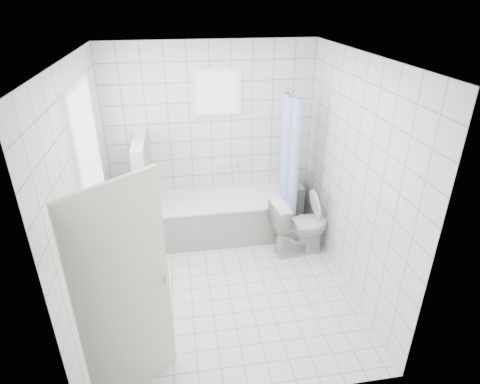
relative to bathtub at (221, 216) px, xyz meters
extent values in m
plane|color=white|center=(-0.07, -1.12, -0.29)|extent=(3.00, 3.00, 0.00)
plane|color=white|center=(-0.07, -1.12, 2.31)|extent=(3.00, 3.00, 0.00)
cube|color=white|center=(-0.07, 0.38, 1.01)|extent=(2.80, 0.02, 2.60)
cube|color=white|center=(-0.07, -2.62, 1.01)|extent=(2.80, 0.02, 2.60)
cube|color=white|center=(-1.47, -1.12, 1.01)|extent=(0.02, 3.00, 2.60)
cube|color=white|center=(1.33, -1.12, 1.01)|extent=(0.02, 3.00, 2.60)
cube|color=white|center=(-1.42, -0.82, 1.31)|extent=(0.01, 0.90, 1.40)
cube|color=white|center=(0.03, 0.33, 1.66)|extent=(0.50, 0.01, 0.50)
cube|color=white|center=(-1.38, -0.82, 0.57)|extent=(0.18, 1.02, 0.08)
cube|color=silver|center=(-1.01, -2.35, 0.71)|extent=(0.64, 0.54, 2.00)
cube|color=white|center=(0.00, 0.00, -0.02)|extent=(1.86, 0.75, 0.55)
cube|color=white|center=(0.00, 0.00, 0.27)|extent=(1.88, 0.77, 0.03)
cube|color=white|center=(-1.01, -0.05, 0.46)|extent=(0.15, 0.85, 1.50)
cube|color=white|center=(1.05, 0.25, -0.02)|extent=(0.40, 0.24, 0.55)
imported|color=silver|center=(0.96, -0.58, 0.10)|extent=(0.81, 0.53, 0.78)
cylinder|color=silver|center=(0.88, -0.02, 1.71)|extent=(0.02, 0.80, 0.02)
cube|color=silver|center=(0.10, 0.33, 0.56)|extent=(0.18, 0.06, 0.06)
imported|color=#AF59B3|center=(-1.37, -0.54, 0.70)|extent=(0.11, 0.11, 0.19)
imported|color=silver|center=(-1.37, -0.70, 0.76)|extent=(0.13, 0.13, 0.30)
imported|color=#E35875|center=(-1.37, -1.19, 0.77)|extent=(0.16, 0.16, 0.32)
imported|color=#35EAF1|center=(-1.37, -1.00, 0.70)|extent=(0.09, 0.09, 0.17)
imported|color=white|center=(-1.37, -0.89, 0.70)|extent=(0.19, 0.19, 0.17)
cylinder|color=red|center=(1.01, 0.29, 0.37)|extent=(0.06, 0.06, 0.23)
cylinder|color=blue|center=(1.10, 0.28, 0.37)|extent=(0.06, 0.06, 0.22)
cylinder|color=yellow|center=(1.11, 0.19, 0.39)|extent=(0.06, 0.06, 0.26)
camera|label=1|loc=(-0.53, -4.85, 2.84)|focal=30.00mm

